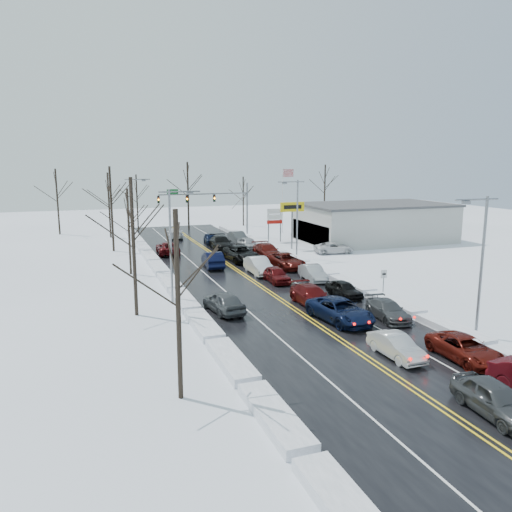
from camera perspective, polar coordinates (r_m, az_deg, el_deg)
name	(u,v)px	position (r m, az deg, el deg)	size (l,w,h in m)	color
ground	(257,284)	(45.94, 0.09, -3.18)	(160.00, 160.00, 0.00)	white
road_surface	(250,279)	(47.78, -0.72, -2.63)	(14.00, 84.00, 0.01)	black
snow_bank_left	(171,285)	(45.96, -9.74, -3.33)	(1.45, 72.00, 0.49)	white
snow_bank_right	(321,273)	(50.69, 7.44, -1.94)	(1.45, 72.00, 0.49)	white
traffic_signal_mast	(214,201)	(72.59, -4.83, 6.31)	(13.28, 0.39, 8.00)	slate
tires_plus_sign	(292,210)	(63.64, 4.16, 5.25)	(3.20, 0.34, 6.00)	slate
used_vehicles_sign	(275,218)	(69.32, 2.14, 4.33)	(2.20, 0.22, 4.65)	slate
speed_limit_sign	(384,278)	(42.23, 14.38, -2.50)	(0.55, 0.09, 2.35)	slate
flagpole	(284,195)	(78.23, 3.17, 6.98)	(1.87, 1.20, 10.00)	silver
dealership_building	(374,222)	(72.04, 13.37, 3.76)	(20.40, 12.40, 5.30)	#B0B0AB
streetlight_se	(480,256)	(33.95, 24.22, 0.04)	(3.20, 0.25, 9.00)	slate
streetlight_ne	(296,213)	(57.27, 4.56, 4.96)	(3.20, 0.25, 9.00)	slate
streetlight_sw	(173,237)	(39.00, -9.46, 2.12)	(3.20, 0.25, 9.00)	slate
streetlight_nw	(134,207)	(66.57, -13.79, 5.49)	(3.20, 0.25, 9.00)	slate
tree_left_a	(177,269)	(22.85, -9.01, -1.45)	(3.60, 3.60, 9.00)	#2D231C
tree_left_b	(132,220)	(36.38, -13.95, 4.00)	(4.00, 4.00, 10.00)	#2D231C
tree_left_c	(128,215)	(50.45, -14.40, 4.59)	(3.40, 3.40, 8.50)	#2D231C
tree_left_d	(111,192)	(64.20, -16.28, 7.00)	(4.20, 4.20, 10.50)	#2D231C
tree_left_e	(108,192)	(76.23, -16.52, 6.99)	(3.80, 3.80, 9.50)	#2D231C
tree_far_a	(57,189)	(82.14, -21.83, 7.15)	(4.00, 4.00, 10.00)	#2D231C
tree_far_b	(137,191)	(83.61, -13.48, 7.19)	(3.60, 3.60, 9.00)	#2D231C
tree_far_c	(188,183)	(82.82, -7.81, 8.32)	(4.40, 4.40, 11.00)	#2D231C
tree_far_d	(243,192)	(86.95, -1.47, 7.38)	(3.40, 3.40, 8.50)	#2D231C
tree_far_e	(325,182)	(93.55, 7.88, 8.37)	(4.20, 4.20, 10.50)	#2D231C
queued_car_0	(493,415)	(25.53, 25.50, -16.05)	(1.81, 4.49, 1.53)	#3C3E41
queued_car_1	(396,357)	(30.32, 15.67, -11.07)	(1.41, 4.06, 1.34)	silver
queued_car_2	(340,321)	(35.89, 9.55, -7.36)	(2.64, 5.73, 1.59)	#0B1433
queued_car_3	(312,305)	(39.47, 6.38, -5.59)	(2.11, 5.18, 1.50)	#4C0A0A
queued_car_4	(276,282)	(46.56, 2.31, -3.00)	(1.70, 4.22, 1.44)	#4F0A0C
queued_car_5	(259,274)	(49.92, 0.33, -2.05)	(1.76, 5.05, 1.66)	white
queued_car_6	(241,261)	(56.21, -1.68, -0.60)	(2.85, 6.19, 1.72)	black
queued_car_7	(221,250)	(63.76, -4.02, 0.74)	(2.41, 5.93, 1.72)	black
queued_car_8	(211,244)	(68.34, -5.15, 1.40)	(1.72, 4.28, 1.46)	black
queued_car_10	(465,360)	(31.19, 22.73, -10.90)	(2.26, 4.90, 1.36)	#55120B
queued_car_11	(387,319)	(37.10, 14.78, -6.97)	(1.85, 4.55, 1.32)	#3F4144
queued_car_12	(344,297)	(42.19, 10.02, -4.62)	(1.58, 3.92, 1.34)	black
queued_car_13	(313,280)	(47.48, 6.50, -2.79)	(1.55, 4.44, 1.46)	#A2A5A9
queued_car_14	(286,268)	(52.68, 3.46, -1.39)	(2.60, 5.64, 1.57)	#480D09
queued_car_15	(267,258)	(57.98, 1.28, -0.25)	(2.33, 5.72, 1.66)	#4B0E0A
queued_car_16	(248,249)	(63.71, -0.89, 0.76)	(1.83, 4.54, 1.55)	#9A9DA2
queued_car_17	(238,243)	(68.66, -2.07, 1.48)	(1.68, 4.81, 1.59)	#424547
oncoming_car_0	(213,267)	(53.22, -4.94, -1.28)	(1.78, 5.12, 1.69)	black
oncoming_car_1	(168,254)	(61.39, -10.04, 0.21)	(2.50, 5.42, 1.51)	#4D0A0D
oncoming_car_2	(175,238)	(74.09, -9.22, 2.03)	(2.15, 5.28, 1.53)	white
oncoming_car_3	(224,312)	(37.52, -3.69, -6.42)	(1.91, 4.75, 1.62)	#46484B
parked_car_0	(334,253)	(61.78, 8.87, 0.31)	(2.24, 4.85, 1.35)	white
parked_car_1	(335,245)	(67.62, 9.05, 1.21)	(1.99, 4.89, 1.42)	#3B3E40
parked_car_2	(300,239)	(72.90, 5.04, 1.99)	(1.77, 4.41, 1.50)	black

